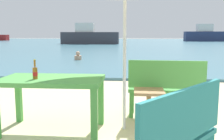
# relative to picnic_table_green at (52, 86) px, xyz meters

# --- Properties ---
(sea_water) EXTENTS (120.00, 50.00, 0.08)m
(sea_water) POSITION_rel_picnic_table_green_xyz_m (1.36, 28.94, -0.61)
(sea_water) COLOR teal
(sea_water) RESTS_ON ground_plane
(picnic_table_green) EXTENTS (1.40, 0.80, 0.76)m
(picnic_table_green) POSITION_rel_picnic_table_green_xyz_m (0.00, 0.00, 0.00)
(picnic_table_green) COLOR #4C9E47
(picnic_table_green) RESTS_ON ground_plane
(beer_bottle_amber) EXTENTS (0.07, 0.07, 0.26)m
(beer_bottle_amber) POSITION_rel_picnic_table_green_xyz_m (-0.19, -0.09, 0.20)
(beer_bottle_amber) COLOR brown
(beer_bottle_amber) RESTS_ON picnic_table_green
(side_table_wood) EXTENTS (0.44, 0.44, 0.54)m
(side_table_wood) POSITION_rel_picnic_table_green_xyz_m (1.35, 0.33, -0.30)
(side_table_wood) COLOR #9E7A51
(side_table_wood) RESTS_ON ground_plane
(bench_teal_center) EXTENTS (1.04, 1.16, 0.95)m
(bench_teal_center) POSITION_rel_picnic_table_green_xyz_m (1.46, -1.38, -0.11)
(bench_teal_center) COLOR #237275
(bench_teal_center) RESTS_ON ground_plane
(bench_green_left) EXTENTS (1.22, 0.42, 0.95)m
(bench_green_left) POSITION_rel_picnic_table_green_xyz_m (1.65, 0.71, -0.11)
(bench_green_left) COLOR #4C9E47
(bench_green_left) RESTS_ON ground_plane
(swimmer_person) EXTENTS (0.34, 0.34, 0.41)m
(swimmer_person) POSITION_rel_picnic_table_green_xyz_m (-1.54, 8.86, -0.41)
(swimmer_person) COLOR tan
(swimmer_person) RESTS_ON sea_water
(boat_ferry) EXTENTS (7.17, 1.96, 2.61)m
(boat_ferry) POSITION_rel_picnic_table_green_xyz_m (12.50, 37.62, 0.37)
(boat_ferry) COLOR navy
(boat_ferry) RESTS_ON sea_water
(boat_fishing_trawler) EXTENTS (6.65, 1.81, 2.42)m
(boat_fishing_trawler) POSITION_rel_picnic_table_green_xyz_m (-4.01, 26.90, 0.30)
(boat_fishing_trawler) COLOR #38383F
(boat_fishing_trawler) RESTS_ON sea_water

